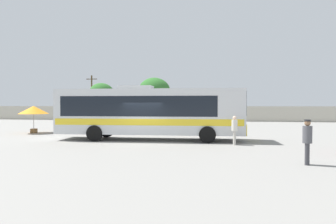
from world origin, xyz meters
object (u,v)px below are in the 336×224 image
roadside_tree_left (101,94)px  attendant_by_bus_door (234,129)px  coach_bus_silver_yellow (148,111)px  utility_pole_near (92,96)px  passenger_waiting_on_apron (307,139)px  vendor_umbrella_secondary_orange (34,110)px  parked_car_leftmost_silver (107,116)px  parked_car_second_grey (148,116)px  roadside_tree_midleft (154,91)px

roadside_tree_left → attendant_by_bus_door: bearing=-54.8°
coach_bus_silver_yellow → utility_pole_near: utility_pole_near is taller
coach_bus_silver_yellow → attendant_by_bus_door: coach_bus_silver_yellow is taller
attendant_by_bus_door → roadside_tree_left: roadside_tree_left is taller
passenger_waiting_on_apron → vendor_umbrella_secondary_orange: 21.17m
parked_car_leftmost_silver → passenger_waiting_on_apron: bearing=-55.2°
attendant_by_bus_door → parked_car_second_grey: size_ratio=0.39×
parked_car_leftmost_silver → parked_car_second_grey: size_ratio=0.95×
attendant_by_bus_door → utility_pole_near: utility_pole_near is taller
utility_pole_near → parked_car_second_grey: bearing=-31.2°
attendant_by_bus_door → passenger_waiting_on_apron: 5.91m
roadside_tree_left → roadside_tree_midleft: 8.79m
coach_bus_silver_yellow → roadside_tree_left: (-13.66, 25.67, 2.18)m
passenger_waiting_on_apron → parked_car_leftmost_silver: 32.42m
vendor_umbrella_secondary_orange → roadside_tree_left: (-3.15, 22.57, 2.22)m
vendor_umbrella_secondary_orange → utility_pole_near: (-5.19, 23.44, 1.88)m
vendor_umbrella_secondary_orange → parked_car_second_grey: 17.77m
vendor_umbrella_secondary_orange → roadside_tree_midleft: bearing=75.8°
parked_car_second_grey → utility_pole_near: 13.31m
roadside_tree_midleft → vendor_umbrella_secondary_orange: bearing=-104.2°
passenger_waiting_on_apron → utility_pole_near: (-23.78, 33.54, 2.76)m
attendant_by_bus_door → utility_pole_near: 35.44m
vendor_umbrella_secondary_orange → parked_car_leftmost_silver: size_ratio=0.57×
roadside_tree_midleft → attendant_by_bus_door: bearing=-68.8°
parked_car_leftmost_silver → roadside_tree_midleft: 8.80m
vendor_umbrella_secondary_orange → parked_car_second_grey: (5.89, 16.73, -1.15)m
vendor_umbrella_secondary_orange → parked_car_leftmost_silver: 16.56m
parked_car_leftmost_silver → roadside_tree_midleft: size_ratio=0.64×
utility_pole_near → parked_car_leftmost_silver: bearing=-52.7°
passenger_waiting_on_apron → parked_car_leftmost_silver: (-18.50, 26.62, -0.21)m
parked_car_second_grey → passenger_waiting_on_apron: bearing=-64.7°
passenger_waiting_on_apron → parked_car_second_grey: 29.68m
utility_pole_near → passenger_waiting_on_apron: bearing=-54.7°
parked_car_second_grey → attendant_by_bus_door: bearing=-64.5°
vendor_umbrella_secondary_orange → roadside_tree_left: 22.90m
parked_car_leftmost_silver → parked_car_second_grey: parked_car_leftmost_silver is taller
utility_pole_near → roadside_tree_left: bearing=-23.1°
attendant_by_bus_door → parked_car_leftmost_silver: 26.62m
vendor_umbrella_secondary_orange → utility_pole_near: 24.08m
roadside_tree_left → vendor_umbrella_secondary_orange: bearing=-82.1°
coach_bus_silver_yellow → passenger_waiting_on_apron: bearing=-40.9°
parked_car_leftmost_silver → parked_car_second_grey: 5.81m
coach_bus_silver_yellow → parked_car_leftmost_silver: (-10.42, 19.61, -1.13)m
parked_car_leftmost_silver → roadside_tree_left: size_ratio=0.72×
utility_pole_near → coach_bus_silver_yellow: bearing=-59.4°
roadside_tree_midleft → utility_pole_near: bearing=174.0°
coach_bus_silver_yellow → passenger_waiting_on_apron: 10.73m
attendant_by_bus_door → vendor_umbrella_secondary_orange: bearing=163.7°
roadside_tree_left → passenger_waiting_on_apron: bearing=-56.4°
parked_car_second_grey → roadside_tree_left: (-9.05, 5.85, 3.37)m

